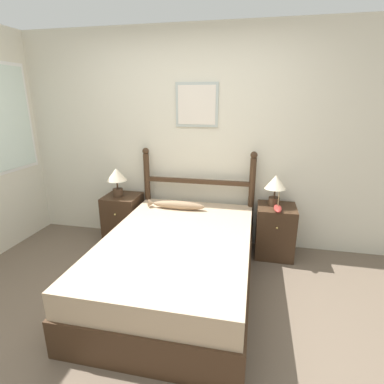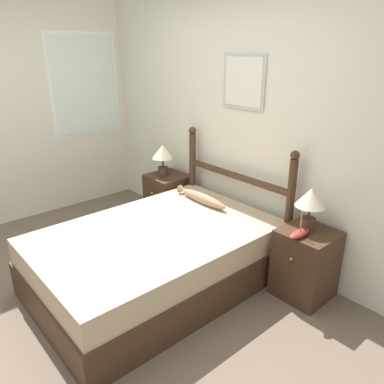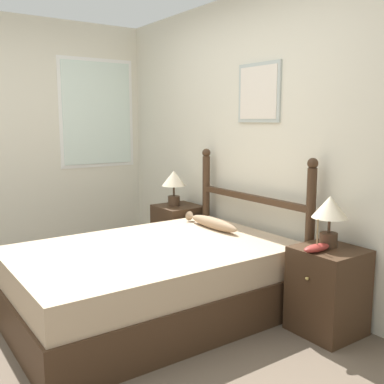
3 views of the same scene
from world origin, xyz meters
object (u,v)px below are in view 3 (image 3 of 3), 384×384
Objects in this scene: nightstand_left at (178,234)px; fish_pillow at (212,223)px; nightstand_right at (328,291)px; model_boat at (317,248)px; table_lamp_left at (174,181)px; bed at (152,281)px; table_lamp_right at (330,211)px.

fish_pillow is at bearing -10.84° from nightstand_left.
nightstand_right is 2.57× the size of model_boat.
fish_pillow reaches higher than nightstand_left.
nightstand_left is at bearing 175.94° from model_boat.
fish_pillow is at bearing -8.30° from table_lamp_left.
bed is 3.04× the size of fish_pillow.
table_lamp_left is (-0.03, -0.03, 0.55)m from nightstand_left.
nightstand_right is 0.89× the size of fish_pillow.
fish_pillow is (-1.13, -0.01, -0.04)m from model_boat.
nightstand_left is 1.91m from model_boat.
bed is at bearing -142.59° from model_boat.
model_boat is at bearing -91.31° from nightstand_right.
nightstand_left is at bearing 180.00° from nightstand_right.
fish_pillow reaches higher than nightstand_right.
table_lamp_left reaches higher than fish_pillow.
bed is 1.40m from table_lamp_left.
table_lamp_left reaches higher than nightstand_left.
bed is 1.38m from table_lamp_right.
bed is 3.40× the size of nightstand_right.
nightstand_right is at bearing -35.99° from table_lamp_right.
table_lamp_left reaches higher than nightstand_right.
nightstand_left is 1.88m from nightstand_right.
bed is at bearing -40.09° from table_lamp_left.
table_lamp_left and table_lamp_right have the same top height.
fish_pillow is (-1.09, -0.17, -0.26)m from table_lamp_right.
table_lamp_right is at bearing 44.21° from bed.
bed is 1.23m from model_boat.
model_boat is at bearing 37.41° from bed.
table_lamp_left is 1.92m from model_boat.
table_lamp_right is at bearing 8.87° from fish_pillow.
fish_pillow is (-1.13, -0.14, 0.28)m from nightstand_right.
nightstand_right is at bearing 0.00° from nightstand_left.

